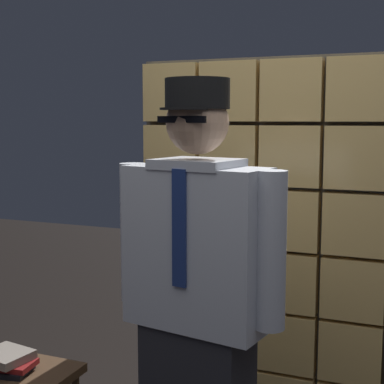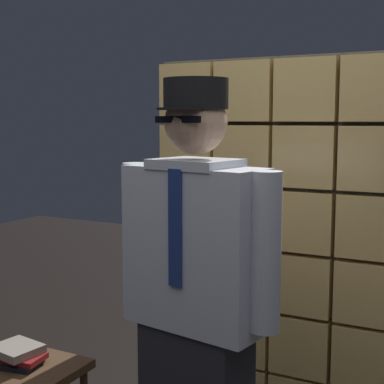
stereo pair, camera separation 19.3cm
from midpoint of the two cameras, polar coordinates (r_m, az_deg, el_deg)
glass_block_wall at (r=2.98m, az=7.77°, el=-5.84°), size 1.65×0.10×1.97m
standing_person at (r=2.21m, az=-2.04°, el=-11.38°), size 0.72×0.35×1.78m
book_stack at (r=2.77m, az=-19.89°, el=-15.59°), size 0.25×0.21×0.09m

